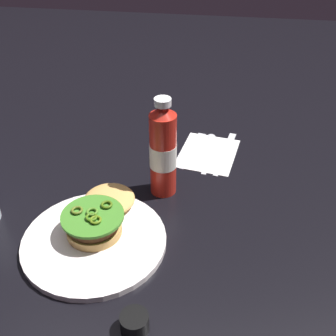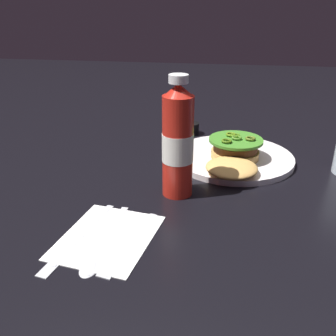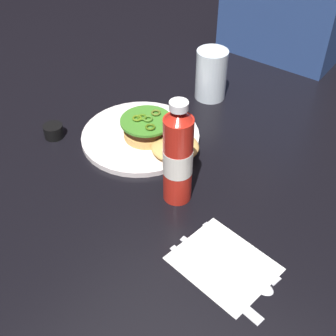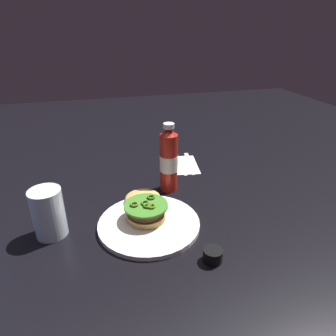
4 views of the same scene
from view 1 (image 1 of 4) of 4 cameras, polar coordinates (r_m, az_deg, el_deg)
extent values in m
plane|color=black|center=(0.91, -9.41, -5.63)|extent=(3.00, 3.00, 0.00)
cylinder|color=white|center=(0.83, -10.01, -9.77)|extent=(0.28, 0.28, 0.01)
cylinder|color=tan|center=(0.84, -10.03, -8.18)|extent=(0.11, 0.11, 0.02)
cylinder|color=#512D19|center=(0.82, -10.15, -7.32)|extent=(0.10, 0.10, 0.02)
cylinder|color=red|center=(0.82, -10.23, -6.76)|extent=(0.09, 0.09, 0.01)
cylinder|color=#3C7C25|center=(0.81, -10.28, -6.44)|extent=(0.12, 0.12, 0.01)
torus|color=#446413|center=(0.82, -8.37, -4.97)|extent=(0.02, 0.02, 0.01)
torus|color=#406C13|center=(0.80, -10.42, -6.61)|extent=(0.02, 0.02, 0.01)
torus|color=#587816|center=(0.79, -9.86, -6.99)|extent=(0.02, 0.02, 0.01)
torus|color=#497C23|center=(0.81, -10.32, -5.90)|extent=(0.02, 0.02, 0.01)
torus|color=#56681E|center=(0.82, -12.33, -5.65)|extent=(0.02, 0.02, 0.01)
ellipsoid|color=tan|center=(0.89, -8.02, -4.26)|extent=(0.11, 0.11, 0.03)
cylinder|color=red|center=(0.89, -0.67, 1.79)|extent=(0.06, 0.06, 0.19)
cone|color=red|center=(0.84, -0.73, 7.89)|extent=(0.05, 0.05, 0.02)
cylinder|color=white|center=(0.83, -0.73, 9.01)|extent=(0.03, 0.03, 0.01)
cylinder|color=white|center=(0.89, -0.67, 1.76)|extent=(0.06, 0.06, 0.05)
cylinder|color=black|center=(0.70, -4.60, -20.31)|extent=(0.05, 0.05, 0.03)
cube|color=white|center=(1.08, 5.46, 2.06)|extent=(0.19, 0.16, 0.00)
cube|color=silver|center=(1.07, 7.64, 1.82)|extent=(0.18, 0.04, 0.00)
cube|color=silver|center=(1.13, 8.49, 3.83)|extent=(0.08, 0.03, 0.00)
cube|color=silver|center=(1.07, 5.47, 2.20)|extent=(0.19, 0.02, 0.00)
ellipsoid|color=silver|center=(1.14, 5.91, 4.34)|extent=(0.04, 0.03, 0.00)
cube|color=silver|center=(1.08, 3.34, 2.57)|extent=(0.17, 0.05, 0.00)
cube|color=silver|center=(1.14, 4.46, 4.42)|extent=(0.04, 0.03, 0.00)
camera|label=2|loc=(1.42, 0.10, 25.72)|focal=40.62mm
camera|label=3|loc=(1.18, 35.63, 33.36)|focal=47.93mm
camera|label=4|loc=(0.38, -89.61, -16.24)|focal=31.84mm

